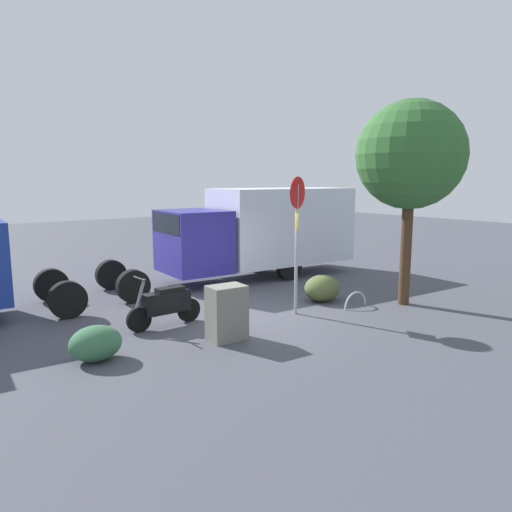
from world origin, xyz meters
TOP-DOWN VIEW (x-y plane):
  - ground_plane at (0.00, 0.00)m, footprint 60.00×60.00m
  - box_truck_near at (-2.77, -3.48)m, footprint 8.64×2.61m
  - motorcycle at (2.30, -0.32)m, footprint 1.81×0.55m
  - stop_sign at (-0.72, 0.67)m, footprint 0.71×0.33m
  - street_tree at (-3.65, 1.68)m, footprint 2.77×2.77m
  - utility_cabinet at (1.70, 1.25)m, footprint 0.79×0.59m
  - bike_rack_hoop at (-2.36, 1.15)m, footprint 0.85×0.07m
  - shrub_near_sign at (-2.13, 0.16)m, footprint 1.06×0.87m
  - shrub_mid_verge at (4.27, 0.79)m, footprint 0.96×0.78m

SIDE VIEW (x-z plane):
  - ground_plane at x=0.00m, z-range 0.00..0.00m
  - bike_rack_hoop at x=-2.36m, z-range -0.43..0.43m
  - shrub_mid_verge at x=4.27m, z-range 0.00..0.65m
  - shrub_near_sign at x=-2.13m, z-range 0.00..0.72m
  - motorcycle at x=2.30m, z-range -0.08..1.12m
  - utility_cabinet at x=1.70m, z-range 0.00..1.14m
  - box_truck_near at x=-2.77m, z-range 0.15..3.13m
  - stop_sign at x=-0.72m, z-range 0.56..3.92m
  - street_tree at x=-3.65m, z-range 1.23..6.52m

